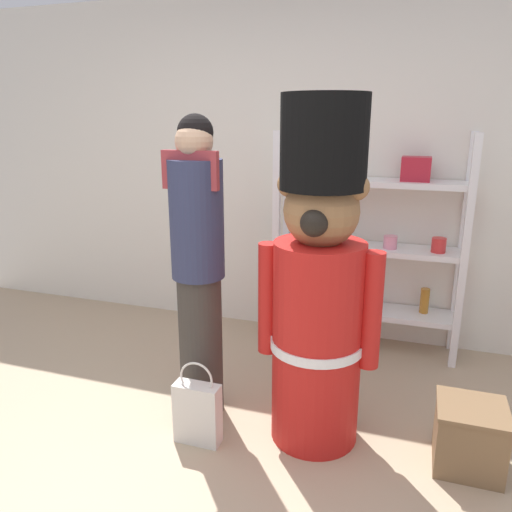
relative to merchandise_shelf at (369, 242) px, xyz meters
name	(u,v)px	position (x,y,z in m)	size (l,w,h in m)	color
back_wall	(305,170)	(-0.55, 0.22, 0.48)	(6.40, 0.12, 2.60)	silver
merchandise_shelf	(369,242)	(0.00, 0.00, 0.00)	(1.35, 0.35, 1.61)	white
teddy_bear_guard	(319,288)	(-0.13, -1.22, 0.04)	(0.65, 0.49, 1.82)	red
person_shopper	(198,265)	(-0.81, -1.20, 0.09)	(0.31, 0.29, 1.72)	#38332D
shopping_bag	(197,412)	(-0.71, -1.48, -0.64)	(0.25, 0.10, 0.48)	silver
display_crate	(469,436)	(0.66, -1.23, -0.65)	(0.33, 0.33, 0.34)	brown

